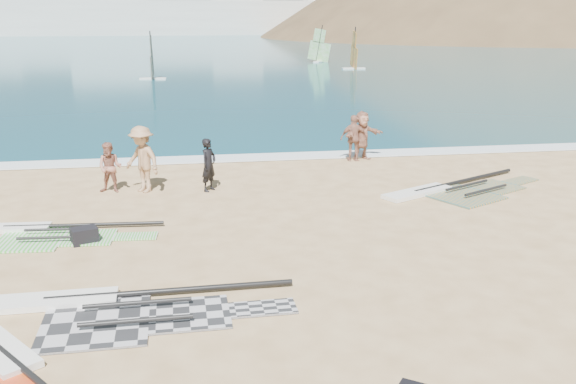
{
  "coord_description": "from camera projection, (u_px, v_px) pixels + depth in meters",
  "views": [
    {
      "loc": [
        -2.73,
        -10.92,
        5.23
      ],
      "look_at": [
        -0.38,
        4.0,
        1.0
      ],
      "focal_mm": 40.0,
      "sensor_mm": 36.0,
      "label": 1
    }
  ],
  "objects": [
    {
      "name": "rig_green",
      "position": [
        42.0,
        233.0,
        15.61
      ],
      "size": [
        4.87,
        2.06,
        0.19
      ],
      "rotation": [
        0.0,
        0.0,
        -0.07
      ],
      "color": "green",
      "rests_on": "ground"
    },
    {
      "name": "far_town",
      "position": [
        128.0,
        16.0,
        151.3
      ],
      "size": [
        160.0,
        8.0,
        12.0
      ],
      "color": "white",
      "rests_on": "ground"
    },
    {
      "name": "gear_bag_near",
      "position": [
        84.0,
        236.0,
        15.05
      ],
      "size": [
        0.7,
        0.61,
        0.38
      ],
      "primitive_type": "cube",
      "rotation": [
        0.0,
        0.0,
        0.36
      ],
      "color": "black",
      "rests_on": "ground"
    },
    {
      "name": "ground",
      "position": [
        340.0,
        298.0,
        12.21
      ],
      "size": [
        300.0,
        300.0,
        0.0
      ],
      "primitive_type": "plane",
      "color": "#D5B17D",
      "rests_on": "ground"
    },
    {
      "name": "headland_main",
      "position": [
        566.0,
        36.0,
        148.62
      ],
      "size": [
        143.0,
        143.0,
        45.0
      ],
      "primitive_type": "cone",
      "color": "brown",
      "rests_on": "ground"
    },
    {
      "name": "rig_orange",
      "position": [
        455.0,
        190.0,
        19.38
      ],
      "size": [
        5.67,
        3.8,
        0.2
      ],
      "rotation": [
        0.0,
        0.0,
        0.48
      ],
      "color": "orange",
      "rests_on": "ground"
    },
    {
      "name": "beachgoer_left",
      "position": [
        110.0,
        168.0,
        19.18
      ],
      "size": [
        0.86,
        0.73,
        1.53
      ],
      "primitive_type": "imported",
      "rotation": [
        0.0,
        0.0,
        -0.23
      ],
      "color": "#A76B58",
      "rests_on": "ground"
    },
    {
      "name": "beachgoer_right",
      "position": [
        362.0,
        135.0,
        23.44
      ],
      "size": [
        1.75,
        1.14,
        1.8
      ],
      "primitive_type": "imported",
      "rotation": [
        0.0,
        0.0,
        0.4
      ],
      "color": "tan",
      "rests_on": "ground"
    },
    {
      "name": "surf_line",
      "position": [
        263.0,
        158.0,
        23.91
      ],
      "size": [
        300.0,
        1.2,
        0.04
      ],
      "primitive_type": "cube",
      "color": "white",
      "rests_on": "ground"
    },
    {
      "name": "person_wetsuit",
      "position": [
        209.0,
        165.0,
        19.33
      ],
      "size": [
        0.67,
        0.7,
        1.61
      ],
      "primitive_type": "imported",
      "rotation": [
        0.0,
        0.0,
        0.91
      ],
      "color": "black",
      "rests_on": "ground"
    },
    {
      "name": "windsurfer_left",
      "position": [
        152.0,
        65.0,
        51.55
      ],
      "size": [
        2.14,
        2.6,
        3.88
      ],
      "rotation": [
        0.0,
        0.0,
        -0.04
      ],
      "color": "white",
      "rests_on": "ground"
    },
    {
      "name": "sea",
      "position": [
        197.0,
        38.0,
        137.75
      ],
      "size": [
        300.0,
        240.0,
        0.06
      ],
      "primitive_type": "cube",
      "color": "#0C4459",
      "rests_on": "ground"
    },
    {
      "name": "beachgoer_back",
      "position": [
        354.0,
        138.0,
        23.27
      ],
      "size": [
        1.0,
        0.44,
        1.68
      ],
      "primitive_type": "imported",
      "rotation": [
        0.0,
        0.0,
        3.11
      ],
      "color": "#A7705B",
      "rests_on": "ground"
    },
    {
      "name": "windsurfer_right",
      "position": [
        319.0,
        51.0,
        69.54
      ],
      "size": [
        2.35,
        2.21,
        4.0
      ],
      "rotation": [
        0.0,
        0.0,
        1.05
      ],
      "color": "white",
      "rests_on": "ground"
    },
    {
      "name": "beachgoer_mid",
      "position": [
        142.0,
        159.0,
        19.17
      ],
      "size": [
        1.45,
        1.44,
        2.01
      ],
      "primitive_type": "imported",
      "rotation": [
        0.0,
        0.0,
        -0.78
      ],
      "color": "tan",
      "rests_on": "ground"
    },
    {
      "name": "rig_grey",
      "position": [
        112.0,
        308.0,
        11.65
      ],
      "size": [
        5.81,
        2.29,
        0.2
      ],
      "rotation": [
        0.0,
        0.0,
        0.02
      ],
      "color": "#2A2A2D",
      "rests_on": "ground"
    },
    {
      "name": "windsurfer_centre",
      "position": [
        354.0,
        57.0,
        61.0
      ],
      "size": [
        2.19,
        2.68,
        4.0
      ],
      "rotation": [
        0.0,
        0.0,
        -0.01
      ],
      "color": "white",
      "rests_on": "ground"
    }
  ]
}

